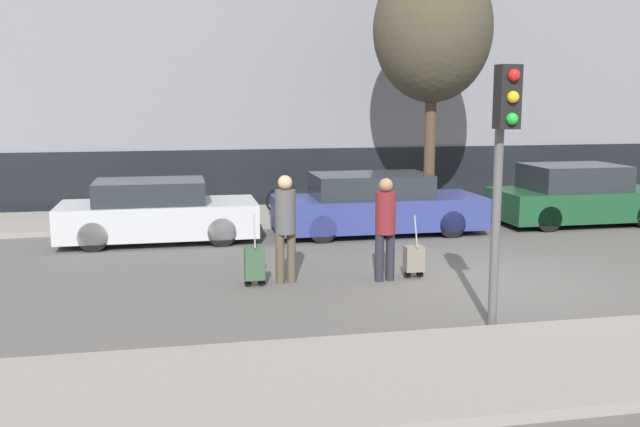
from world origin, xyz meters
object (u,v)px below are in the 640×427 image
(parked_car_0, at_px, (157,213))
(pedestrian_left, at_px, (285,222))
(parked_bicycle, at_px, (301,200))
(parked_car_1, at_px, (376,205))
(pedestrian_right, at_px, (385,223))
(trolley_right, at_px, (414,259))
(trolley_left, at_px, (254,263))
(parked_car_2, at_px, (577,196))
(bare_tree_near_crossing, at_px, (433,30))
(traffic_light, at_px, (503,143))

(parked_car_0, distance_m, pedestrian_left, 4.51)
(parked_bicycle, bearing_deg, parked_car_1, -58.43)
(pedestrian_right, bearing_deg, trolley_right, 179.93)
(pedestrian_left, bearing_deg, trolley_left, -179.95)
(parked_car_0, relative_size, trolley_left, 3.44)
(parked_bicycle, bearing_deg, trolley_left, -106.68)
(parked_car_2, relative_size, trolley_left, 3.39)
(parked_car_1, height_order, pedestrian_left, pedestrian_left)
(bare_tree_near_crossing, bearing_deg, trolley_right, -112.34)
(traffic_light, bearing_deg, parked_bicycle, 96.62)
(parked_car_2, xyz_separation_m, trolley_right, (-5.61, -4.25, -0.34))
(parked_bicycle, bearing_deg, trolley_right, -81.89)
(parked_car_2, bearing_deg, trolley_right, -142.88)
(pedestrian_right, relative_size, parked_bicycle, 0.98)
(parked_car_0, height_order, pedestrian_left, pedestrian_left)
(parked_car_2, relative_size, pedestrian_left, 2.25)
(parked_car_1, distance_m, traffic_light, 7.08)
(parked_car_2, distance_m, pedestrian_left, 8.84)
(parked_car_2, xyz_separation_m, pedestrian_left, (-7.81, -4.14, 0.36))
(pedestrian_right, bearing_deg, parked_car_1, -112.70)
(trolley_left, distance_m, bare_tree_near_crossing, 8.72)
(bare_tree_near_crossing, bearing_deg, parked_car_2, -23.17)
(pedestrian_right, distance_m, trolley_right, 0.86)
(parked_car_0, height_order, parked_car_2, parked_car_2)
(parked_car_2, height_order, pedestrian_right, pedestrian_right)
(parked_car_0, height_order, trolley_left, parked_car_0)
(traffic_light, height_order, bare_tree_near_crossing, bare_tree_near_crossing)
(parked_car_1, bearing_deg, traffic_light, -92.49)
(trolley_right, distance_m, bare_tree_near_crossing, 7.49)
(parked_car_2, height_order, trolley_left, parked_car_2)
(bare_tree_near_crossing, bearing_deg, trolley_left, -131.73)
(parked_car_2, bearing_deg, pedestrian_right, -144.87)
(parked_car_1, height_order, bare_tree_near_crossing, bare_tree_near_crossing)
(parked_bicycle, bearing_deg, pedestrian_right, -86.92)
(parked_car_0, height_order, traffic_light, traffic_light)
(trolley_left, relative_size, parked_bicycle, 0.68)
(parked_car_0, bearing_deg, trolley_left, -68.12)
(parked_car_1, bearing_deg, pedestrian_left, -124.52)
(pedestrian_right, bearing_deg, bare_tree_near_crossing, -125.32)
(pedestrian_left, height_order, traffic_light, traffic_light)
(parked_car_0, bearing_deg, parked_bicycle, 31.32)
(parked_car_2, distance_m, traffic_light, 9.12)
(parked_bicycle, bearing_deg, parked_car_2, -16.53)
(traffic_light, bearing_deg, trolley_right, 93.38)
(pedestrian_right, xyz_separation_m, traffic_light, (0.71, -2.77, 1.49))
(parked_car_0, height_order, parked_car_1, parked_car_1)
(trolley_right, height_order, parked_bicycle, trolley_right)
(trolley_left, bearing_deg, pedestrian_right, -1.74)
(trolley_right, bearing_deg, parked_car_0, 137.15)
(pedestrian_left, bearing_deg, parked_bicycle, 64.42)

